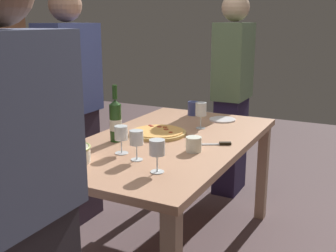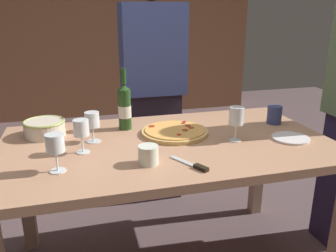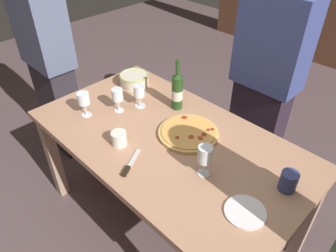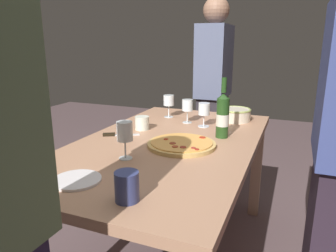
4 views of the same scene
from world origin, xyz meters
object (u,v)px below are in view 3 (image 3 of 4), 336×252
object	(u,v)px
serving_bowl	(134,79)
side_plate	(245,212)
wine_glass_far_right	(139,92)
cup_amber	(288,181)
dining_table	(168,150)
wine_bottle	(177,91)
pizza	(188,133)
wine_glass_far_left	(84,99)
wine_glass_near_pizza	(117,95)
person_host	(266,81)
pizza_knife	(129,166)
wine_glass_by_bottle	(205,156)
person_guest_left	(49,61)
cup_ceramic	(119,138)

from	to	relation	value
serving_bowl	side_plate	xyz separation A→B (m)	(1.18, -0.37, -0.04)
wine_glass_far_right	cup_amber	bearing A→B (deg)	1.68
dining_table	serving_bowl	size ratio (longest dim) A/B	7.71
dining_table	wine_bottle	world-z (taller)	wine_bottle
dining_table	side_plate	bearing A→B (deg)	-11.74
pizza	wine_glass_far_left	distance (m)	0.66
serving_bowl	dining_table	bearing A→B (deg)	-22.84
wine_glass_near_pizza	person_host	distance (m)	0.99
wine_glass_far_left	pizza_knife	bearing A→B (deg)	-10.59
serving_bowl	person_host	size ratio (longest dim) A/B	0.13
pizza	wine_glass_far_right	world-z (taller)	wine_glass_far_right
serving_bowl	wine_glass_by_bottle	xyz separation A→B (m)	(0.91, -0.32, 0.07)
cup_amber	wine_bottle	bearing A→B (deg)	171.40
wine_glass_far_right	person_guest_left	world-z (taller)	person_guest_left
pizza	pizza_knife	size ratio (longest dim) A/B	1.80
wine_glass_far_right	wine_glass_far_left	bearing A→B (deg)	-117.89
wine_glass_far_left	person_guest_left	bearing A→B (deg)	168.77
wine_glass_far_left	pizza_knife	size ratio (longest dim) A/B	0.82
serving_bowl	person_host	bearing A→B (deg)	39.23
pizza	cup_ceramic	distance (m)	0.39
cup_ceramic	person_host	xyz separation A→B (m)	(0.26, 1.04, 0.04)
wine_glass_near_pizza	cup_amber	xyz separation A→B (m)	(1.07, 0.16, -0.06)
pizza_knife	wine_bottle	bearing A→B (deg)	109.59
cup_amber	wine_glass_near_pizza	bearing A→B (deg)	-171.63
pizza	cup_amber	distance (m)	0.60
serving_bowl	person_host	distance (m)	0.90
wine_glass_far_left	side_plate	world-z (taller)	wine_glass_far_left
wine_glass_near_pizza	wine_glass_by_bottle	xyz separation A→B (m)	(0.73, -0.04, 0.01)
wine_glass_far_right	person_guest_left	bearing A→B (deg)	-169.36
person_guest_left	wine_glass_far_left	bearing A→B (deg)	-14.32
serving_bowl	side_plate	size ratio (longest dim) A/B	1.12
pizza	wine_bottle	size ratio (longest dim) A/B	1.05
wine_bottle	person_guest_left	bearing A→B (deg)	-163.03
wine_bottle	cup_ceramic	size ratio (longest dim) A/B	3.88
wine_glass_near_pizza	person_guest_left	bearing A→B (deg)	-177.56
wine_glass_by_bottle	wine_glass_far_left	size ratio (longest dim) A/B	1.10
cup_ceramic	person_guest_left	xyz separation A→B (m)	(-1.06, 0.16, 0.03)
wine_glass_far_left	cup_amber	world-z (taller)	wine_glass_far_left
dining_table	serving_bowl	xyz separation A→B (m)	(-0.58, 0.25, 0.14)
wine_glass_by_bottle	person_host	size ratio (longest dim) A/B	0.10
side_plate	wine_glass_near_pizza	bearing A→B (deg)	174.68
dining_table	wine_glass_far_left	bearing A→B (deg)	-158.19
wine_bottle	pizza_knife	world-z (taller)	wine_bottle
cup_amber	person_guest_left	xyz separation A→B (m)	(-1.87, -0.19, 0.02)
wine_glass_by_bottle	wine_glass_far_left	distance (m)	0.84
wine_glass_by_bottle	person_guest_left	distance (m)	1.53
serving_bowl	wine_bottle	distance (m)	0.42
wine_glass_far_right	cup_ceramic	xyz separation A→B (m)	(0.20, -0.32, -0.06)
wine_glass_by_bottle	cup_ceramic	world-z (taller)	wine_glass_by_bottle
pizza_knife	person_host	size ratio (longest dim) A/B	0.12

